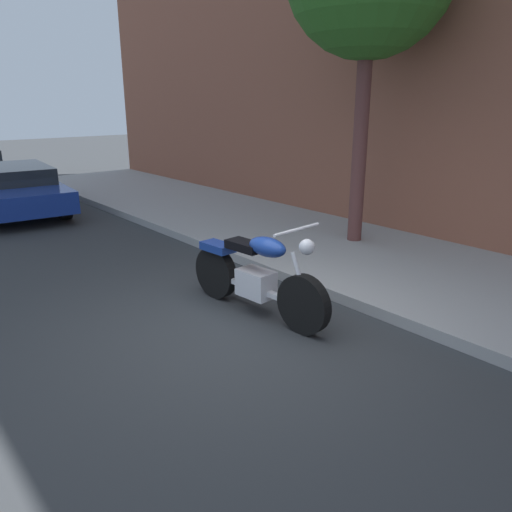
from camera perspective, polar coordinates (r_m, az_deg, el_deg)
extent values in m
plane|color=#303335|center=(5.56, -1.78, -8.64)|extent=(60.00, 60.00, 0.00)
cube|color=#989898|center=(7.66, 16.43, -1.32)|extent=(24.17, 3.23, 0.14)
cylinder|color=black|center=(5.42, 5.47, -5.55)|extent=(0.68, 0.18, 0.67)
cylinder|color=black|center=(6.38, -4.63, -1.91)|extent=(0.68, 0.18, 0.67)
cube|color=silver|center=(5.86, 0.00, -3.14)|extent=(0.46, 0.32, 0.32)
cube|color=silver|center=(5.88, 0.00, -3.78)|extent=(1.31, 0.19, 0.06)
ellipsoid|color=navy|center=(5.58, 1.30, 1.05)|extent=(0.54, 0.30, 0.22)
cube|color=black|center=(5.85, -1.25, 1.20)|extent=(0.50, 0.28, 0.10)
cube|color=navy|center=(6.24, -4.41, 1.05)|extent=(0.46, 0.28, 0.10)
cylinder|color=silver|center=(5.36, 5.06, -2.62)|extent=(0.27, 0.07, 0.58)
cylinder|color=silver|center=(5.23, 4.72, 3.03)|extent=(0.10, 0.70, 0.04)
sphere|color=silver|center=(5.19, 5.85, 1.04)|extent=(0.17, 0.17, 0.17)
cylinder|color=silver|center=(6.17, -0.59, -3.05)|extent=(0.80, 0.16, 0.09)
cylinder|color=black|center=(16.05, -26.71, 8.11)|extent=(0.65, 0.25, 0.64)
cylinder|color=black|center=(11.33, -21.19, 5.54)|extent=(0.66, 0.28, 0.64)
cylinder|color=black|center=(13.90, -23.87, 7.27)|extent=(0.66, 0.28, 0.64)
cube|color=navy|center=(12.47, -26.06, 6.63)|extent=(4.31, 2.16, 0.45)
cube|color=#1E2328|center=(12.51, -26.36, 8.33)|extent=(2.31, 1.75, 0.40)
cylinder|color=brown|center=(8.45, 11.84, 12.72)|extent=(0.24, 0.24, 3.58)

